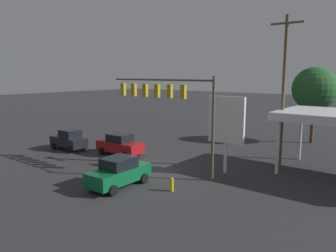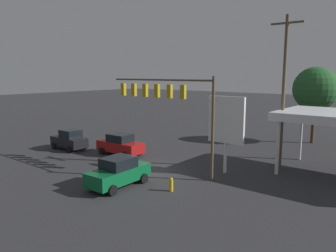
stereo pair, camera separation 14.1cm
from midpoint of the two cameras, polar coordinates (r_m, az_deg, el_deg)
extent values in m
plane|color=#2D2D30|center=(25.10, -2.73, -7.76)|extent=(200.00, 200.00, 0.00)
cylinder|color=brown|center=(22.16, 7.97, -0.64)|extent=(0.20, 0.20, 7.12)
cylinder|color=brown|center=(24.57, -1.34, 8.04)|extent=(9.34, 0.14, 0.14)
cube|color=#B79314|center=(23.24, 2.83, 5.95)|extent=(0.36, 0.28, 1.00)
sphere|color=#FF4141|center=(23.38, 3.10, 6.70)|extent=(0.22, 0.22, 0.22)
sphere|color=#392305|center=(23.39, 3.10, 5.97)|extent=(0.22, 0.22, 0.22)
sphere|color=black|center=(23.41, 3.09, 5.24)|extent=(0.22, 0.22, 0.22)
cube|color=#B79314|center=(23.98, 0.47, 6.06)|extent=(0.36, 0.28, 1.00)
sphere|color=#FF4141|center=(24.11, 0.74, 6.79)|extent=(0.22, 0.22, 0.22)
sphere|color=#392305|center=(24.12, 0.74, 6.08)|extent=(0.22, 0.22, 0.22)
sphere|color=black|center=(24.14, 0.74, 5.37)|extent=(0.22, 0.22, 0.22)
cube|color=#B79314|center=(24.75, -1.75, 6.15)|extent=(0.36, 0.28, 1.00)
sphere|color=#FF4141|center=(24.87, -1.47, 6.86)|extent=(0.22, 0.22, 0.22)
sphere|color=#392305|center=(24.89, -1.47, 6.17)|extent=(0.22, 0.22, 0.22)
sphere|color=black|center=(24.90, -1.47, 5.48)|extent=(0.22, 0.22, 0.22)
cube|color=#B79314|center=(25.55, -3.83, 6.23)|extent=(0.36, 0.28, 1.00)
sphere|color=#FF4141|center=(25.67, -3.56, 6.91)|extent=(0.22, 0.22, 0.22)
sphere|color=#392305|center=(25.69, -3.55, 6.24)|extent=(0.22, 0.22, 0.22)
sphere|color=black|center=(25.70, -3.54, 5.58)|extent=(0.22, 0.22, 0.22)
cube|color=#B79314|center=(26.39, -5.78, 6.29)|extent=(0.36, 0.28, 1.00)
sphere|color=#FF4141|center=(26.51, -5.51, 6.96)|extent=(0.22, 0.22, 0.22)
sphere|color=#392305|center=(26.52, -5.50, 6.31)|extent=(0.22, 0.22, 0.22)
sphere|color=black|center=(26.54, -5.49, 5.66)|extent=(0.22, 0.22, 0.22)
cube|color=#B79314|center=(27.25, -7.62, 6.35)|extent=(0.36, 0.28, 1.00)
sphere|color=#FF4141|center=(27.37, -7.35, 6.99)|extent=(0.22, 0.22, 0.22)
sphere|color=#392305|center=(27.38, -7.34, 6.36)|extent=(0.22, 0.22, 0.22)
sphere|color=black|center=(27.40, -7.32, 5.74)|extent=(0.22, 0.22, 0.22)
cylinder|color=brown|center=(26.04, 19.59, 5.22)|extent=(0.26, 0.26, 11.50)
cube|color=brown|center=(26.25, 20.22, 16.50)|extent=(2.40, 0.14, 0.14)
cylinder|color=silver|center=(30.00, 22.23, -1.74)|extent=(0.24, 0.24, 3.97)
cylinder|color=silver|center=(25.03, 18.70, -3.59)|extent=(0.24, 0.24, 3.97)
cylinder|color=silver|center=(24.23, 10.21, -1.59)|extent=(0.24, 0.24, 5.68)
cube|color=white|center=(24.05, 10.29, 1.07)|extent=(2.84, 0.24, 3.41)
cube|color=black|center=(24.17, 10.43, 1.10)|extent=(1.99, 0.04, 1.19)
cube|color=#0C592D|center=(21.77, -8.41, -8.36)|extent=(1.95, 4.46, 0.90)
cube|color=black|center=(21.54, -8.46, -6.33)|extent=(1.72, 2.05, 0.70)
cylinder|color=black|center=(20.34, -9.43, -10.99)|extent=(0.24, 0.67, 0.66)
cylinder|color=black|center=(21.64, -12.85, -9.85)|extent=(0.24, 0.67, 0.66)
cylinder|color=black|center=(22.29, -4.05, -9.08)|extent=(0.24, 0.67, 0.66)
cylinder|color=black|center=(23.49, -7.48, -8.18)|extent=(0.24, 0.67, 0.66)
cube|color=black|center=(33.15, -16.72, -2.63)|extent=(3.81, 1.73, 0.90)
cube|color=black|center=(32.75, -16.49, -1.28)|extent=(1.71, 1.58, 0.76)
cylinder|color=black|center=(33.78, -19.10, -3.31)|extent=(0.62, 0.22, 0.62)
cylinder|color=black|center=(34.72, -16.68, -2.86)|extent=(0.62, 0.22, 0.62)
cylinder|color=black|center=(31.77, -16.69, -3.96)|extent=(0.62, 0.22, 0.62)
cylinder|color=black|center=(32.76, -14.20, -3.46)|extent=(0.62, 0.22, 0.62)
cube|color=maroon|center=(29.92, -8.18, -3.53)|extent=(4.47, 1.98, 0.90)
cube|color=black|center=(29.76, -8.21, -2.03)|extent=(2.07, 1.74, 0.70)
cylinder|color=black|center=(30.41, -11.30, -4.28)|extent=(0.67, 0.25, 0.66)
cylinder|color=black|center=(31.64, -8.84, -3.69)|extent=(0.67, 0.25, 0.66)
cylinder|color=black|center=(28.41, -7.40, -5.13)|extent=(0.67, 0.25, 0.66)
cylinder|color=black|center=(29.72, -4.94, -4.45)|extent=(0.67, 0.25, 0.66)
cylinder|color=#4C331E|center=(37.73, 24.04, 0.36)|extent=(0.36, 0.36, 4.12)
sphere|color=#235628|center=(37.40, 24.40, 5.91)|extent=(4.57, 4.57, 4.57)
cylinder|color=gold|center=(20.78, 0.76, -10.37)|extent=(0.24, 0.24, 0.70)
sphere|color=gold|center=(20.65, 0.76, -9.27)|extent=(0.22, 0.22, 0.22)
camera|label=1|loc=(0.07, -89.84, 0.03)|focal=35.00mm
camera|label=2|loc=(0.07, 90.16, -0.03)|focal=35.00mm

